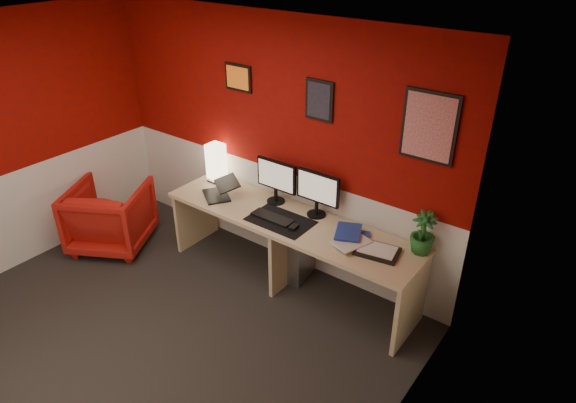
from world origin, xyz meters
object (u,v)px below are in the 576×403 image
object	(u,v)px
shoji_lamp	(216,164)
armchair	(110,216)
pc_tower	(300,256)
laptop	(216,187)
potted_plant	(423,233)
zen_tray	(377,251)
monitor_right	(317,188)
monitor_left	(276,175)
desk	(289,251)

from	to	relation	value
shoji_lamp	armchair	distance (m)	1.31
shoji_lamp	pc_tower	world-z (taller)	shoji_lamp
shoji_lamp	pc_tower	bearing A→B (deg)	-0.87
laptop	pc_tower	bearing A→B (deg)	50.15
potted_plant	armchair	size ratio (longest dim) A/B	0.47
zen_tray	pc_tower	distance (m)	1.06
pc_tower	potted_plant	bearing A→B (deg)	-5.61
shoji_lamp	zen_tray	bearing A→B (deg)	-5.42
laptop	monitor_right	bearing A→B (deg)	50.27
laptop	armchair	bearing A→B (deg)	-119.96
laptop	monitor_left	bearing A→B (deg)	60.24
zen_tray	desk	bearing A→B (deg)	179.76
potted_plant	armchair	distance (m)	3.32
monitor_left	pc_tower	xyz separation A→B (m)	(0.32, -0.02, -0.80)
shoji_lamp	zen_tray	xyz separation A→B (m)	(2.01, -0.19, -0.18)
laptop	monitor_right	xyz separation A→B (m)	(1.02, 0.29, 0.18)
zen_tray	monitor_left	bearing A→B (deg)	170.91
monitor_left	armchair	size ratio (longest dim) A/B	0.73
monitor_right	potted_plant	bearing A→B (deg)	0.69
pc_tower	armchair	bearing A→B (deg)	-166.80
armchair	shoji_lamp	bearing A→B (deg)	-166.63
desk	pc_tower	world-z (taller)	desk
desk	armchair	size ratio (longest dim) A/B	3.28
monitor_right	pc_tower	world-z (taller)	monitor_right
monitor_left	zen_tray	world-z (taller)	monitor_left
pc_tower	laptop	bearing A→B (deg)	-172.50
monitor_left	potted_plant	world-z (taller)	monitor_left
zen_tray	shoji_lamp	bearing A→B (deg)	174.58
monitor_right	potted_plant	distance (m)	1.05
desk	monitor_left	xyz separation A→B (m)	(-0.30, 0.19, 0.66)
shoji_lamp	potted_plant	bearing A→B (deg)	1.01
zen_tray	potted_plant	xyz separation A→B (m)	(0.28, 0.23, 0.17)
desk	armchair	xyz separation A→B (m)	(-1.96, -0.61, -0.00)
desk	armchair	distance (m)	2.06
potted_plant	zen_tray	bearing A→B (deg)	-140.64
monitor_left	pc_tower	bearing A→B (deg)	-3.97
desk	laptop	bearing A→B (deg)	-174.87
desk	laptop	world-z (taller)	laptop
desk	monitor_right	bearing A→B (deg)	52.83
monitor_left	monitor_right	xyz separation A→B (m)	(0.47, 0.02, 0.00)
monitor_left	potted_plant	distance (m)	1.51
zen_tray	armchair	size ratio (longest dim) A/B	0.44
laptop	zen_tray	distance (m)	1.78
laptop	monitor_right	world-z (taller)	monitor_right
monitor_left	pc_tower	world-z (taller)	monitor_left
monitor_right	potted_plant	size ratio (longest dim) A/B	1.55
monitor_left	monitor_right	world-z (taller)	same
laptop	potted_plant	size ratio (longest dim) A/B	0.88
zen_tray	potted_plant	bearing A→B (deg)	39.36
desk	shoji_lamp	xyz separation A→B (m)	(-1.09, 0.19, 0.56)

